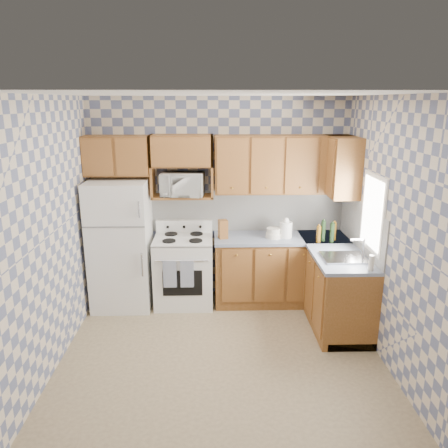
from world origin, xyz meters
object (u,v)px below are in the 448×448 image
Objects in this scene: refrigerator at (121,245)px; stove_body at (184,271)px; electric_kettle at (286,230)px; microwave at (183,184)px.

stove_body is at bearing 1.78° from refrigerator.
stove_body is 1.46m from electric_kettle.
stove_body is 4.31× the size of electric_kettle.
microwave is at bearing 88.92° from stove_body.
microwave is (0.81, 0.17, 0.76)m from refrigerator.
refrigerator is at bearing -179.94° from electric_kettle.
electric_kettle is (2.14, 0.00, 0.18)m from refrigerator.
refrigerator is 1.87× the size of stove_body.
refrigerator is 0.89m from stove_body.
electric_kettle is (1.34, -0.02, 0.57)m from stove_body.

